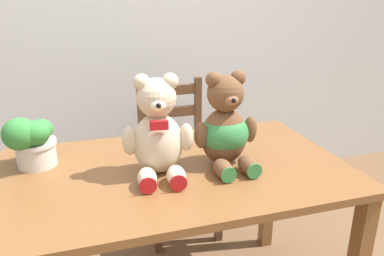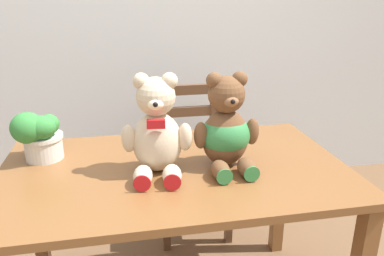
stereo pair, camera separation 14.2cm
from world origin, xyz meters
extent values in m
cube|color=silver|center=(0.00, 1.69, 1.30)|extent=(8.00, 0.04, 2.60)
cube|color=brown|center=(0.00, 0.41, 0.73)|extent=(1.36, 0.81, 0.03)
cube|color=brown|center=(-0.63, 0.76, 0.36)|extent=(0.06, 0.06, 0.71)
cube|color=brown|center=(0.63, 0.76, 0.36)|extent=(0.06, 0.06, 0.71)
cube|color=brown|center=(0.20, 1.08, 0.42)|extent=(0.41, 0.45, 0.03)
cube|color=brown|center=(0.38, 0.88, 0.20)|extent=(0.04, 0.04, 0.41)
cube|color=brown|center=(0.01, 0.88, 0.20)|extent=(0.04, 0.04, 0.41)
cube|color=brown|center=(0.38, 1.28, 0.45)|extent=(0.04, 0.04, 0.90)
cube|color=brown|center=(0.01, 1.28, 0.45)|extent=(0.04, 0.04, 0.90)
cube|color=brown|center=(0.20, 1.28, 0.84)|extent=(0.33, 0.03, 0.06)
cube|color=brown|center=(0.20, 1.28, 0.70)|extent=(0.33, 0.03, 0.06)
ellipsoid|color=beige|center=(-0.07, 0.39, 0.86)|extent=(0.21, 0.18, 0.23)
sphere|color=beige|center=(-0.07, 0.39, 1.04)|extent=(0.14, 0.14, 0.14)
sphere|color=beige|center=(-0.02, 0.39, 1.09)|extent=(0.06, 0.06, 0.06)
sphere|color=beige|center=(-0.12, 0.40, 1.09)|extent=(0.06, 0.06, 0.06)
ellipsoid|color=white|center=(-0.07, 0.34, 1.03)|extent=(0.07, 0.06, 0.05)
sphere|color=black|center=(-0.08, 0.31, 1.03)|extent=(0.02, 0.02, 0.02)
ellipsoid|color=beige|center=(0.04, 0.36, 0.88)|extent=(0.06, 0.06, 0.11)
ellipsoid|color=beige|center=(-0.17, 0.39, 0.88)|extent=(0.06, 0.06, 0.11)
ellipsoid|color=beige|center=(-0.03, 0.27, 0.78)|extent=(0.08, 0.12, 0.07)
cylinder|color=red|center=(-0.04, 0.21, 0.78)|extent=(0.06, 0.01, 0.06)
ellipsoid|color=beige|center=(-0.13, 0.28, 0.78)|extent=(0.08, 0.12, 0.07)
cylinder|color=red|center=(-0.14, 0.23, 0.78)|extent=(0.06, 0.01, 0.06)
cube|color=red|center=(-0.08, 0.32, 0.96)|extent=(0.07, 0.03, 0.03)
ellipsoid|color=brown|center=(0.20, 0.39, 0.86)|extent=(0.19, 0.16, 0.23)
sphere|color=brown|center=(0.20, 0.39, 1.03)|extent=(0.14, 0.14, 0.14)
sphere|color=brown|center=(0.25, 0.39, 1.09)|extent=(0.06, 0.06, 0.06)
sphere|color=brown|center=(0.15, 0.39, 1.09)|extent=(0.06, 0.06, 0.06)
ellipsoid|color=#8C5F3F|center=(0.20, 0.34, 1.02)|extent=(0.06, 0.05, 0.04)
sphere|color=black|center=(0.20, 0.32, 1.02)|extent=(0.02, 0.02, 0.02)
ellipsoid|color=brown|center=(0.30, 0.38, 0.88)|extent=(0.05, 0.05, 0.11)
ellipsoid|color=brown|center=(0.10, 0.37, 0.88)|extent=(0.05, 0.05, 0.11)
ellipsoid|color=brown|center=(0.25, 0.28, 0.78)|extent=(0.07, 0.11, 0.07)
cylinder|color=#337F42|center=(0.25, 0.22, 0.78)|extent=(0.06, 0.01, 0.06)
ellipsoid|color=brown|center=(0.15, 0.28, 0.78)|extent=(0.07, 0.11, 0.07)
cylinder|color=#337F42|center=(0.15, 0.22, 0.78)|extent=(0.06, 0.01, 0.06)
ellipsoid|color=#337F42|center=(0.20, 0.39, 0.87)|extent=(0.20, 0.18, 0.16)
cylinder|color=beige|center=(-0.52, 0.59, 0.80)|extent=(0.15, 0.15, 0.10)
cylinder|color=beige|center=(-0.52, 0.59, 0.84)|extent=(0.16, 0.16, 0.02)
ellipsoid|color=#337F38|center=(-0.48, 0.58, 0.90)|extent=(0.08, 0.08, 0.08)
ellipsoid|color=#337F38|center=(-0.50, 0.65, 0.88)|extent=(0.08, 0.08, 0.07)
ellipsoid|color=#337F38|center=(-0.56, 0.61, 0.87)|extent=(0.14, 0.11, 0.09)
ellipsoid|color=#337F38|center=(-0.56, 0.55, 0.90)|extent=(0.13, 0.12, 0.13)
ellipsoid|color=#337F38|center=(-0.51, 0.55, 0.89)|extent=(0.12, 0.10, 0.10)
camera|label=1|loc=(-0.33, -0.89, 1.39)|focal=35.00mm
camera|label=2|loc=(-0.19, -0.92, 1.39)|focal=35.00mm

